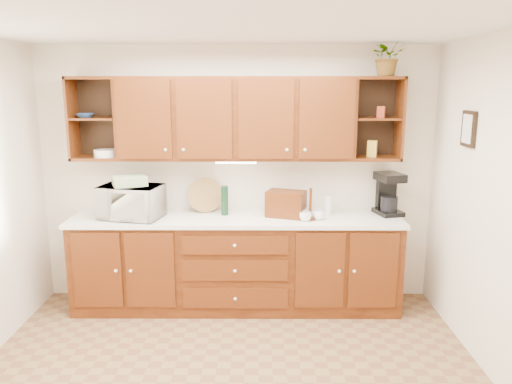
{
  "coord_description": "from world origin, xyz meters",
  "views": [
    {
      "loc": [
        0.22,
        -3.29,
        2.21
      ],
      "look_at": [
        0.2,
        1.15,
        1.25
      ],
      "focal_mm": 35.0,
      "sensor_mm": 36.0,
      "label": 1
    }
  ],
  "objects_px": {
    "coffee_maker": "(388,194)",
    "potted_plant": "(388,56)",
    "bread_box": "(286,204)",
    "microwave": "(131,202)"
  },
  "relations": [
    {
      "from": "coffee_maker",
      "to": "potted_plant",
      "type": "relative_size",
      "value": 1.15
    },
    {
      "from": "bread_box",
      "to": "potted_plant",
      "type": "distance_m",
      "value": 1.69
    },
    {
      "from": "bread_box",
      "to": "potted_plant",
      "type": "height_order",
      "value": "potted_plant"
    },
    {
      "from": "coffee_maker",
      "to": "potted_plant",
      "type": "distance_m",
      "value": 1.34
    },
    {
      "from": "coffee_maker",
      "to": "microwave",
      "type": "bearing_deg",
      "value": 169.88
    },
    {
      "from": "bread_box",
      "to": "coffee_maker",
      "type": "height_order",
      "value": "coffee_maker"
    },
    {
      "from": "coffee_maker",
      "to": "potted_plant",
      "type": "bearing_deg",
      "value": -168.53
    },
    {
      "from": "bread_box",
      "to": "microwave",
      "type": "bearing_deg",
      "value": -158.45
    },
    {
      "from": "microwave",
      "to": "coffee_maker",
      "type": "relative_size",
      "value": 1.38
    },
    {
      "from": "microwave",
      "to": "potted_plant",
      "type": "bearing_deg",
      "value": 15.44
    }
  ]
}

